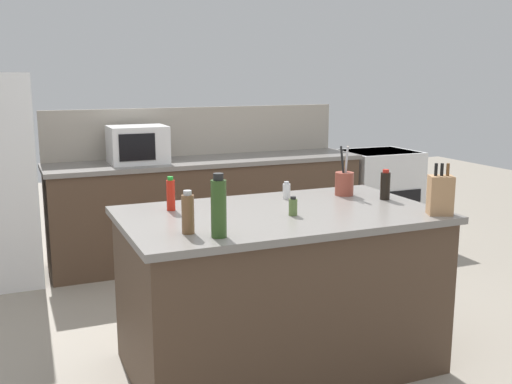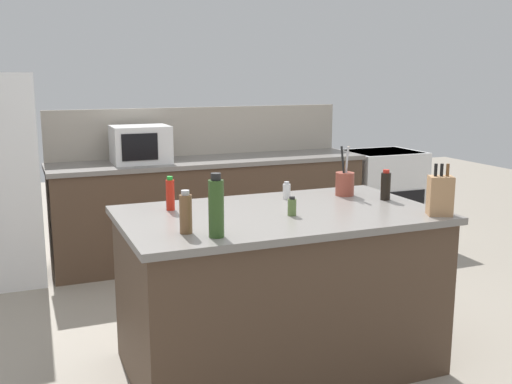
{
  "view_description": "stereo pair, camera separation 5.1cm",
  "coord_description": "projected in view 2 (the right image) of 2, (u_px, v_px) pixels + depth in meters",
  "views": [
    {
      "loc": [
        -1.43,
        -3.02,
        1.72
      ],
      "look_at": [
        0.0,
        0.35,
        0.99
      ],
      "focal_mm": 42.0,
      "sensor_mm": 36.0,
      "label": 1
    },
    {
      "loc": [
        -1.38,
        -3.04,
        1.72
      ],
      "look_at": [
        0.0,
        0.35,
        0.99
      ],
      "focal_mm": 42.0,
      "sensor_mm": 36.0,
      "label": 2
    }
  ],
  "objects": [
    {
      "name": "ground_plane",
      "position": [
        278.0,
        363.0,
        3.6
      ],
      "size": [
        14.0,
        14.0,
        0.0
      ],
      "primitive_type": "plane",
      "color": "gray"
    },
    {
      "name": "utensil_crock",
      "position": [
        345.0,
        183.0,
        3.86
      ],
      "size": [
        0.12,
        0.12,
        0.32
      ],
      "color": "brown",
      "rests_on": "kitchen_island"
    },
    {
      "name": "wall_backsplash",
      "position": [
        200.0,
        131.0,
        5.77
      ],
      "size": [
        2.89,
        0.03,
        0.46
      ],
      "primitive_type": "cube",
      "color": "#B2A899",
      "rests_on": "back_counter_run"
    },
    {
      "name": "soy_sauce_bottle",
      "position": [
        386.0,
        186.0,
        3.72
      ],
      "size": [
        0.06,
        0.06,
        0.19
      ],
      "color": "black",
      "rests_on": "kitchen_island"
    },
    {
      "name": "microwave",
      "position": [
        141.0,
        144.0,
        5.26
      ],
      "size": [
        0.5,
        0.39,
        0.33
      ],
      "color": "white",
      "rests_on": "back_counter_run"
    },
    {
      "name": "olive_oil_bottle",
      "position": [
        216.0,
        207.0,
        2.86
      ],
      "size": [
        0.08,
        0.08,
        0.31
      ],
      "color": "#2D4C1E",
      "rests_on": "kitchen_island"
    },
    {
      "name": "kitchen_island",
      "position": [
        278.0,
        289.0,
        3.51
      ],
      "size": [
        1.8,
        1.06,
        0.94
      ],
      "color": "#4C3828",
      "rests_on": "ground_plane"
    },
    {
      "name": "knife_block",
      "position": [
        440.0,
        195.0,
        3.31
      ],
      "size": [
        0.16,
        0.14,
        0.29
      ],
      "rotation": [
        0.0,
        0.0,
        -0.43
      ],
      "color": "#A87C54",
      "rests_on": "kitchen_island"
    },
    {
      "name": "back_counter_run",
      "position": [
        211.0,
        208.0,
        5.62
      ],
      "size": [
        2.93,
        0.66,
        0.94
      ],
      "color": "#4C3828",
      "rests_on": "ground_plane"
    },
    {
      "name": "spice_jar_oregano",
      "position": [
        292.0,
        207.0,
        3.32
      ],
      "size": [
        0.05,
        0.05,
        0.11
      ],
      "color": "#567038",
      "rests_on": "kitchen_island"
    },
    {
      "name": "pepper_grinder",
      "position": [
        186.0,
        213.0,
        2.94
      ],
      "size": [
        0.06,
        0.06,
        0.22
      ],
      "color": "brown",
      "rests_on": "kitchen_island"
    },
    {
      "name": "range_oven",
      "position": [
        381.0,
        194.0,
        6.32
      ],
      "size": [
        0.76,
        0.65,
        0.92
      ],
      "color": "white",
      "rests_on": "ground_plane"
    },
    {
      "name": "hot_sauce_bottle",
      "position": [
        170.0,
        194.0,
        3.44
      ],
      "size": [
        0.05,
        0.05,
        0.2
      ],
      "color": "red",
      "rests_on": "kitchen_island"
    },
    {
      "name": "salt_shaker",
      "position": [
        287.0,
        191.0,
        3.76
      ],
      "size": [
        0.05,
        0.05,
        0.11
      ],
      "color": "silver",
      "rests_on": "kitchen_island"
    }
  ]
}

